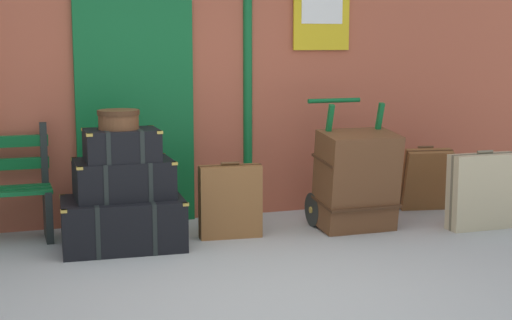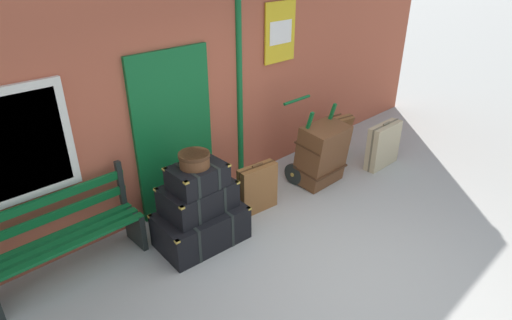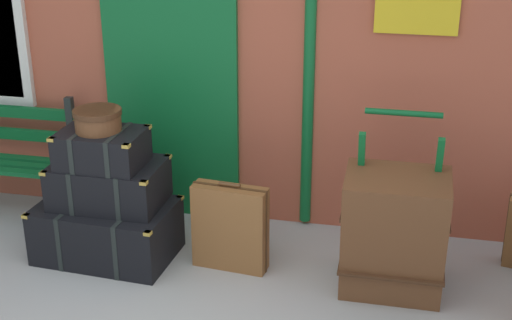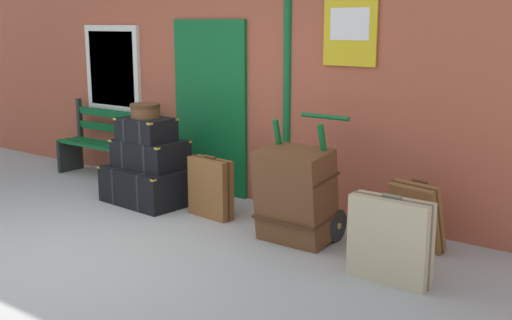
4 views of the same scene
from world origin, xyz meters
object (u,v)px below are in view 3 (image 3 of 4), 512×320
object	(u,v)px
steamer_trunk_middle	(109,183)
porters_trolley	(393,247)
large_brown_trunk	(394,234)
suitcase_tan	(230,227)
round_hatbox	(98,118)
steamer_trunk_top	(102,148)
steamer_trunk_base	(107,230)

from	to	relation	value
steamer_trunk_middle	porters_trolley	distance (m)	2.12
large_brown_trunk	suitcase_tan	bearing A→B (deg)	174.17
round_hatbox	suitcase_tan	distance (m)	1.23
steamer_trunk_middle	steamer_trunk_top	distance (m)	0.29
steamer_trunk_middle	porters_trolley	bearing A→B (deg)	1.19
round_hatbox	porters_trolley	bearing A→B (deg)	1.90
steamer_trunk_top	porters_trolley	xyz separation A→B (m)	(2.11, 0.08, -0.60)
large_brown_trunk	round_hatbox	bearing A→B (deg)	177.08
porters_trolley	steamer_trunk_top	bearing A→B (deg)	-177.79
steamer_trunk_base	steamer_trunk_top	size ratio (longest dim) A/B	1.70
steamer_trunk_top	large_brown_trunk	size ratio (longest dim) A/B	0.67
steamer_trunk_base	large_brown_trunk	bearing A→B (deg)	-2.24
suitcase_tan	steamer_trunk_base	bearing A→B (deg)	-177.81
steamer_trunk_base	steamer_trunk_top	bearing A→B (deg)	56.80
large_brown_trunk	steamer_trunk_top	bearing A→B (deg)	177.35
steamer_trunk_top	suitcase_tan	distance (m)	1.09
steamer_trunk_top	suitcase_tan	size ratio (longest dim) A/B	0.90
porters_trolley	suitcase_tan	world-z (taller)	porters_trolley
steamer_trunk_base	round_hatbox	size ratio (longest dim) A/B	3.04
steamer_trunk_middle	steamer_trunk_base	bearing A→B (deg)	-114.18
steamer_trunk_top	large_brown_trunk	distance (m)	2.15
steamer_trunk_top	steamer_trunk_middle	bearing A→B (deg)	69.74
steamer_trunk_top	porters_trolley	distance (m)	2.20
steamer_trunk_base	steamer_trunk_middle	xyz separation A→B (m)	(0.02, 0.05, 0.37)
round_hatbox	porters_trolley	size ratio (longest dim) A/B	0.29
steamer_trunk_middle	suitcase_tan	size ratio (longest dim) A/B	1.19
steamer_trunk_top	porters_trolley	world-z (taller)	porters_trolley
steamer_trunk_top	suitcase_tan	xyz separation A→B (m)	(0.94, 0.02, -0.55)
round_hatbox	large_brown_trunk	size ratio (longest dim) A/B	0.37
porters_trolley	large_brown_trunk	size ratio (longest dim) A/B	1.27
steamer_trunk_middle	round_hatbox	world-z (taller)	round_hatbox
suitcase_tan	round_hatbox	bearing A→B (deg)	-179.36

